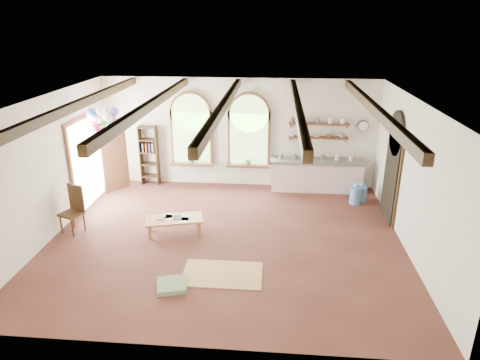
# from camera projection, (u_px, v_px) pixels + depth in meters

# --- Properties ---
(floor) EXTENTS (8.00, 8.00, 0.00)m
(floor) POSITION_uv_depth(u_px,v_px,m) (226.00, 239.00, 9.86)
(floor) COLOR brown
(floor) RESTS_ON ground
(ceiling_beams) EXTENTS (6.20, 6.80, 0.18)m
(ceiling_beams) POSITION_uv_depth(u_px,v_px,m) (224.00, 105.00, 8.76)
(ceiling_beams) COLOR #3E2913
(ceiling_beams) RESTS_ON ceiling
(window_left) EXTENTS (1.30, 0.28, 2.20)m
(window_left) POSITION_uv_depth(u_px,v_px,m) (191.00, 132.00, 12.59)
(window_left) COLOR brown
(window_left) RESTS_ON floor
(window_right) EXTENTS (1.30, 0.28, 2.20)m
(window_right) POSITION_uv_depth(u_px,v_px,m) (249.00, 133.00, 12.45)
(window_right) COLOR brown
(window_right) RESTS_ON floor
(left_doorway) EXTENTS (0.10, 1.90, 2.50)m
(left_doorway) POSITION_uv_depth(u_px,v_px,m) (87.00, 162.00, 11.45)
(left_doorway) COLOR brown
(left_doorway) RESTS_ON floor
(right_doorway) EXTENTS (0.10, 1.30, 2.40)m
(right_doorway) POSITION_uv_depth(u_px,v_px,m) (391.00, 177.00, 10.55)
(right_doorway) COLOR black
(right_doorway) RESTS_ON floor
(kitchen_counter) EXTENTS (2.68, 0.62, 0.94)m
(kitchen_counter) POSITION_uv_depth(u_px,v_px,m) (316.00, 175.00, 12.49)
(kitchen_counter) COLOR silver
(kitchen_counter) RESTS_ON floor
(wall_shelf_lower) EXTENTS (1.70, 0.24, 0.04)m
(wall_shelf_lower) POSITION_uv_depth(u_px,v_px,m) (318.00, 138.00, 12.28)
(wall_shelf_lower) COLOR brown
(wall_shelf_lower) RESTS_ON wall_back
(wall_shelf_upper) EXTENTS (1.70, 0.24, 0.04)m
(wall_shelf_upper) POSITION_uv_depth(u_px,v_px,m) (319.00, 124.00, 12.13)
(wall_shelf_upper) COLOR brown
(wall_shelf_upper) RESTS_ON wall_back
(wall_clock) EXTENTS (0.32, 0.04, 0.32)m
(wall_clock) POSITION_uv_depth(u_px,v_px,m) (363.00, 126.00, 12.12)
(wall_clock) COLOR black
(wall_clock) RESTS_ON wall_back
(bookshelf) EXTENTS (0.53, 0.32, 1.80)m
(bookshelf) POSITION_uv_depth(u_px,v_px,m) (149.00, 155.00, 12.85)
(bookshelf) COLOR #3E2913
(bookshelf) RESTS_ON floor
(coffee_table) EXTENTS (1.43, 0.93, 0.38)m
(coffee_table) POSITION_uv_depth(u_px,v_px,m) (174.00, 220.00, 10.02)
(coffee_table) COLOR tan
(coffee_table) RESTS_ON floor
(side_chair) EXTENTS (0.58, 0.58, 1.13)m
(side_chair) POSITION_uv_depth(u_px,v_px,m) (73.00, 219.00, 10.10)
(side_chair) COLOR #3E2913
(side_chair) RESTS_ON floor
(floor_mat) EXTENTS (1.58, 0.98, 0.02)m
(floor_mat) POSITION_uv_depth(u_px,v_px,m) (222.00, 274.00, 8.49)
(floor_mat) COLOR tan
(floor_mat) RESTS_ON floor
(floor_cushion) EXTENTS (0.66, 0.66, 0.09)m
(floor_cushion) POSITION_uv_depth(u_px,v_px,m) (171.00, 285.00, 8.07)
(floor_cushion) COLOR #68865D
(floor_cushion) RESTS_ON floor
(water_jug_a) EXTENTS (0.28, 0.28, 0.53)m
(water_jug_a) POSITION_uv_depth(u_px,v_px,m) (362.00, 193.00, 11.83)
(water_jug_a) COLOR #5E92C9
(water_jug_a) RESTS_ON floor
(water_jug_b) EXTENTS (0.31, 0.31, 0.61)m
(water_jug_b) POSITION_uv_depth(u_px,v_px,m) (356.00, 195.00, 11.65)
(water_jug_b) COLOR #5E92C9
(water_jug_b) RESTS_ON floor
(balloon_cluster) EXTENTS (0.94, 0.94, 1.15)m
(balloon_cluster) POSITION_uv_depth(u_px,v_px,m) (102.00, 118.00, 11.02)
(balloon_cluster) COLOR white
(balloon_cluster) RESTS_ON floor
(table_book) EXTENTS (0.20, 0.26, 0.02)m
(table_book) POSITION_uv_depth(u_px,v_px,m) (158.00, 217.00, 10.04)
(table_book) COLOR olive
(table_book) RESTS_ON coffee_table
(tablet) EXTENTS (0.26, 0.31, 0.01)m
(tablet) POSITION_uv_depth(u_px,v_px,m) (177.00, 217.00, 10.03)
(tablet) COLOR black
(tablet) RESTS_ON coffee_table
(potted_plant_left) EXTENTS (0.27, 0.23, 0.30)m
(potted_plant_left) POSITION_uv_depth(u_px,v_px,m) (192.00, 158.00, 12.77)
(potted_plant_left) COLOR #598C4C
(potted_plant_left) RESTS_ON window_left
(potted_plant_right) EXTENTS (0.27, 0.23, 0.30)m
(potted_plant_right) POSITION_uv_depth(u_px,v_px,m) (249.00, 160.00, 12.63)
(potted_plant_right) COLOR #598C4C
(potted_plant_right) RESTS_ON window_right
(shelf_cup_a) EXTENTS (0.12, 0.10, 0.10)m
(shelf_cup_a) POSITION_uv_depth(u_px,v_px,m) (292.00, 135.00, 12.31)
(shelf_cup_a) COLOR white
(shelf_cup_a) RESTS_ON wall_shelf_lower
(shelf_cup_b) EXTENTS (0.10, 0.10, 0.09)m
(shelf_cup_b) POSITION_uv_depth(u_px,v_px,m) (304.00, 135.00, 12.28)
(shelf_cup_b) COLOR beige
(shelf_cup_b) RESTS_ON wall_shelf_lower
(shelf_bowl_a) EXTENTS (0.22, 0.22, 0.05)m
(shelf_bowl_a) POSITION_uv_depth(u_px,v_px,m) (317.00, 136.00, 12.26)
(shelf_bowl_a) COLOR beige
(shelf_bowl_a) RESTS_ON wall_shelf_lower
(shelf_bowl_b) EXTENTS (0.20, 0.20, 0.06)m
(shelf_bowl_b) POSITION_uv_depth(u_px,v_px,m) (329.00, 136.00, 12.23)
(shelf_bowl_b) COLOR #8C664C
(shelf_bowl_b) RESTS_ON wall_shelf_lower
(shelf_vase) EXTENTS (0.18, 0.18, 0.19)m
(shelf_vase) POSITION_uv_depth(u_px,v_px,m) (342.00, 134.00, 12.18)
(shelf_vase) COLOR slate
(shelf_vase) RESTS_ON wall_shelf_lower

